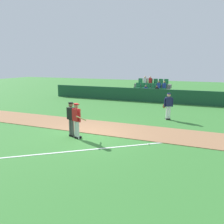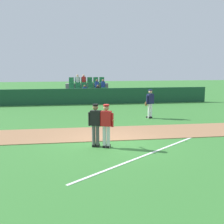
{
  "view_description": "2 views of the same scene",
  "coord_description": "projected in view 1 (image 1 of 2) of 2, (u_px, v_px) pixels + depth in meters",
  "views": [
    {
      "loc": [
        5.85,
        -10.55,
        3.68
      ],
      "look_at": [
        0.64,
        1.76,
        0.92
      ],
      "focal_mm": 38.31,
      "sensor_mm": 36.0,
      "label": 1
    },
    {
      "loc": [
        -1.57,
        -11.91,
        3.4
      ],
      "look_at": [
        0.4,
        1.42,
        1.07
      ],
      "focal_mm": 46.39,
      "sensor_mm": 36.0,
      "label": 2
    }
  ],
  "objects": [
    {
      "name": "ground_plane",
      "position": [
        88.0,
        134.0,
        12.49
      ],
      "size": [
        80.0,
        80.0,
        0.0
      ],
      "primitive_type": "plane",
      "color": "#387A33"
    },
    {
      "name": "infield_dirt_path",
      "position": [
        100.0,
        127.0,
        13.85
      ],
      "size": [
        28.0,
        2.74,
        0.03
      ],
      "primitive_type": "cube",
      "color": "#9E704C",
      "rests_on": "ground"
    },
    {
      "name": "foul_line_chalk",
      "position": [
        140.0,
        145.0,
        10.89
      ],
      "size": [
        9.48,
        7.51,
        0.01
      ],
      "primitive_type": "cube",
      "rotation": [
        0.0,
        0.0,
        0.67
      ],
      "color": "white",
      "rests_on": "ground"
    },
    {
      "name": "dugout_fence",
      "position": [
        146.0,
        95.0,
        22.78
      ],
      "size": [
        20.0,
        0.16,
        1.29
      ],
      "primitive_type": "cube",
      "color": "#19472D",
      "rests_on": "ground"
    },
    {
      "name": "stadium_bleachers",
      "position": [
        151.0,
        93.0,
        24.47
      ],
      "size": [
        3.9,
        2.95,
        2.3
      ],
      "color": "slate",
      "rests_on": "ground"
    },
    {
      "name": "batter_red_jersey",
      "position": [
        77.0,
        119.0,
        11.63
      ],
      "size": [
        0.6,
        0.8,
        1.76
      ],
      "color": "silver",
      "rests_on": "ground"
    },
    {
      "name": "umpire_home_plate",
      "position": [
        71.0,
        117.0,
        11.96
      ],
      "size": [
        0.57,
        0.39,
        1.76
      ],
      "color": "#4C4C4C",
      "rests_on": "ground"
    },
    {
      "name": "runner_navy_jersey",
      "position": [
        168.0,
        105.0,
        15.54
      ],
      "size": [
        0.66,
        0.41,
        1.76
      ],
      "color": "white",
      "rests_on": "ground"
    },
    {
      "name": "baseball",
      "position": [
        149.0,
        144.0,
        10.9
      ],
      "size": [
        0.07,
        0.07,
        0.07
      ],
      "primitive_type": "sphere",
      "color": "white",
      "rests_on": "ground"
    }
  ]
}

